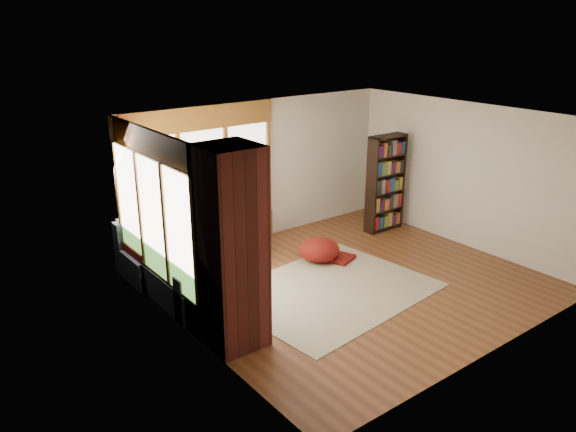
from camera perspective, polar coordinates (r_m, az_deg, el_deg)
floor at (r=9.03m, az=6.46°, el=-6.71°), size 5.50×5.50×0.00m
ceiling at (r=8.22m, az=7.15°, el=9.77°), size 5.50×5.50×0.00m
wall_back at (r=10.40m, az=-2.78°, el=4.61°), size 5.50×0.04×2.60m
wall_front at (r=7.08m, az=20.90°, el=-4.01°), size 5.50×0.04×2.60m
wall_left at (r=7.02m, az=-9.72°, el=-3.14°), size 0.04×5.00×2.60m
wall_right at (r=10.56m, az=17.67°, el=3.94°), size 0.04×5.00×2.60m
windows_back at (r=9.76m, az=-8.51°, el=3.72°), size 2.82×0.10×1.90m
windows_left at (r=8.03m, az=-13.56°, el=-0.09°), size 0.10×2.62×1.90m
roller_blind at (r=8.67m, az=-15.85°, el=3.92°), size 0.03×0.72×0.90m
brick_chimney at (r=6.89m, az=-5.78°, el=-3.39°), size 0.70×0.70×2.60m
sectional_sofa at (r=9.14m, az=-9.96°, el=-4.47°), size 2.20×2.20×0.80m
area_rug at (r=8.74m, az=4.32°, el=-7.53°), size 3.26×2.63×0.01m
bookshelf at (r=11.02m, az=9.88°, el=3.29°), size 0.81×0.27×1.89m
pouf at (r=9.69m, az=3.17°, el=-3.39°), size 0.94×0.94×0.39m
dog_tan at (r=9.12m, az=-9.83°, el=-1.29°), size 0.96×0.79×0.47m
dog_brindle at (r=8.45m, az=-11.09°, el=-3.21°), size 0.64×0.88×0.45m
throw_pillows at (r=9.03m, az=-9.81°, el=-1.35°), size 1.98×1.68×0.45m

